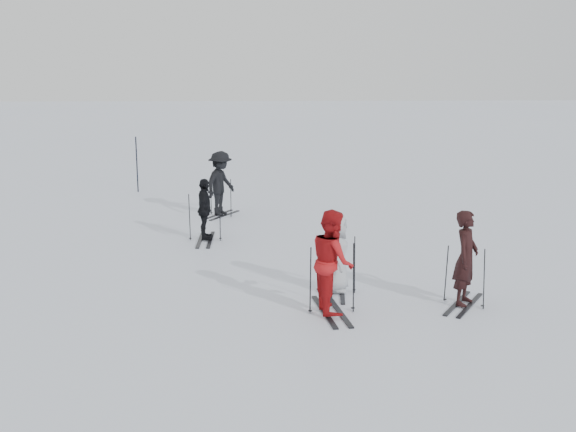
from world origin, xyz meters
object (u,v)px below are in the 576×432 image
(skier_near_dark, at_px, (466,259))
(skier_uphill_far, at_px, (221,184))
(piste_marker, at_px, (137,164))
(skier_uphill_left, at_px, (205,210))
(skier_grey, at_px, (337,255))
(skier_red, at_px, (332,262))

(skier_near_dark, bearing_deg, skier_uphill_far, 63.25)
(piste_marker, bearing_deg, skier_near_dark, -55.97)
(skier_uphill_left, bearing_deg, skier_grey, -144.75)
(skier_near_dark, height_order, skier_grey, skier_near_dark)
(skier_uphill_left, xyz_separation_m, piste_marker, (-2.79, 6.77, 0.17))
(skier_red, bearing_deg, skier_near_dark, -91.81)
(skier_grey, bearing_deg, skier_uphill_left, 39.98)
(skier_red, bearing_deg, skier_uphill_far, 8.17)
(skier_near_dark, distance_m, piste_marker, 14.30)
(skier_uphill_far, xyz_separation_m, piste_marker, (-3.05, 3.86, 0.02))
(skier_uphill_left, height_order, skier_uphill_far, skier_uphill_far)
(skier_grey, height_order, skier_uphill_far, skier_uphill_far)
(skier_red, bearing_deg, skier_uphill_left, 18.41)
(skier_uphill_left, distance_m, piste_marker, 7.33)
(skier_grey, xyz_separation_m, skier_uphill_far, (-2.64, 7.11, 0.17))
(skier_red, xyz_separation_m, skier_grey, (0.20, 1.15, -0.18))
(skier_uphill_left, height_order, piste_marker, piste_marker)
(skier_grey, distance_m, skier_uphill_left, 5.10)
(skier_grey, bearing_deg, skier_uphill_far, 25.80)
(skier_grey, relative_size, skier_uphill_left, 0.98)
(skier_uphill_left, relative_size, piste_marker, 0.82)
(skier_near_dark, distance_m, skier_red, 2.54)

